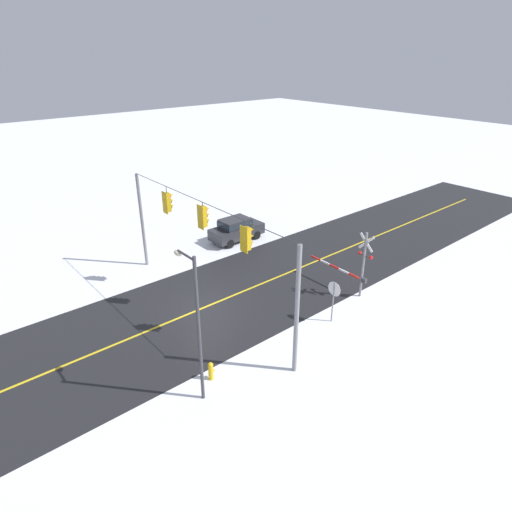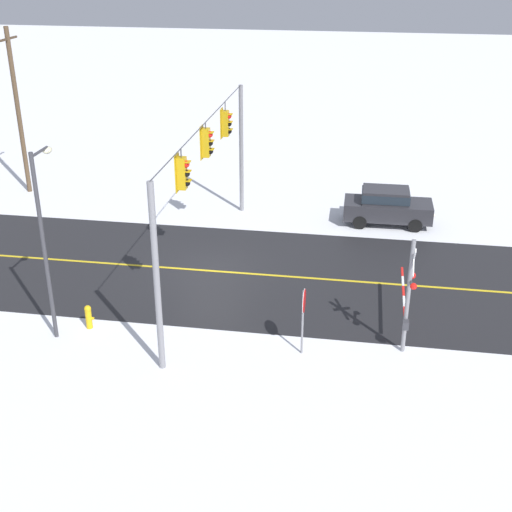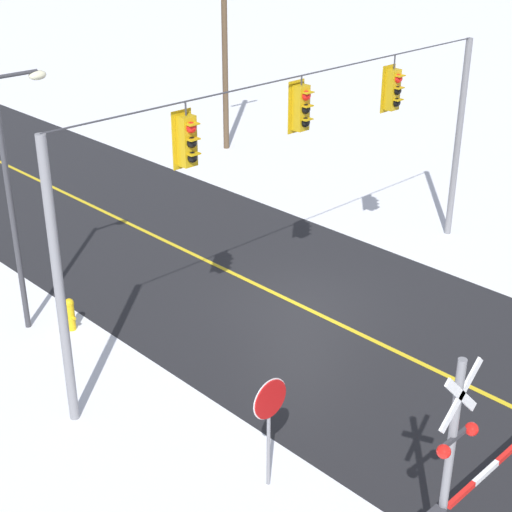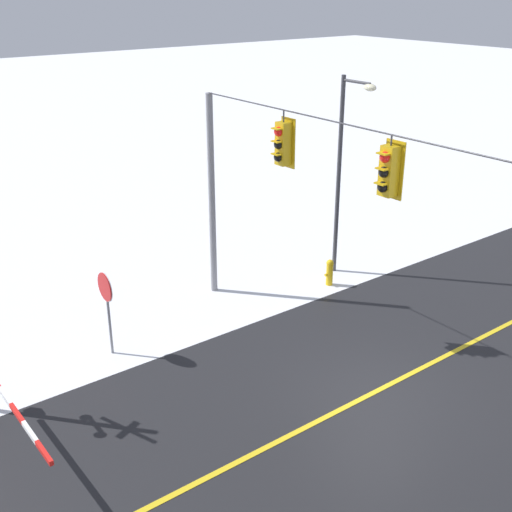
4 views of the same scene
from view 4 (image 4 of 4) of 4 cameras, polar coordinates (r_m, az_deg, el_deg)
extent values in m
plane|color=white|center=(16.15, 10.56, -11.68)|extent=(160.00, 160.00, 0.00)
cylinder|color=gray|center=(19.59, -3.92, 5.17)|extent=(0.20, 0.20, 6.20)
cylinder|color=#38383D|center=(13.66, 12.46, 10.27)|extent=(14.00, 0.04, 0.04)
cylinder|color=#38383D|center=(16.25, 2.46, 12.23)|extent=(0.04, 0.04, 0.29)
cube|color=#C6990F|center=(16.40, 2.42, 9.88)|extent=(0.34, 0.28, 1.08)
cube|color=#C6990F|center=(16.50, 2.85, 9.95)|extent=(0.52, 0.03, 1.26)
sphere|color=red|center=(16.23, 2.02, 10.90)|extent=(0.24, 0.24, 0.24)
cube|color=#C6990F|center=(16.17, 1.83, 11.17)|extent=(0.26, 0.16, 0.03)
sphere|color=black|center=(16.30, 2.00, 9.81)|extent=(0.24, 0.24, 0.24)
cube|color=#C6990F|center=(16.24, 1.81, 10.06)|extent=(0.26, 0.16, 0.03)
sphere|color=black|center=(16.38, 1.99, 8.72)|extent=(0.24, 0.24, 0.24)
cube|color=#C6990F|center=(16.32, 1.80, 8.97)|extent=(0.26, 0.16, 0.03)
cylinder|color=#38383D|center=(13.80, 11.86, 9.96)|extent=(0.04, 0.04, 0.22)
cube|color=#C6990F|center=(13.95, 11.64, 7.36)|extent=(0.34, 0.28, 1.08)
cube|color=#C6990F|center=(14.07, 12.08, 7.45)|extent=(0.52, 0.03, 1.26)
sphere|color=red|center=(13.76, 11.33, 8.55)|extent=(0.24, 0.24, 0.24)
cube|color=#C6990F|center=(13.69, 11.15, 8.85)|extent=(0.26, 0.16, 0.03)
sphere|color=black|center=(13.84, 11.22, 7.27)|extent=(0.24, 0.24, 0.24)
cube|color=#C6990F|center=(13.77, 11.05, 7.56)|extent=(0.26, 0.16, 0.03)
sphere|color=black|center=(13.93, 11.12, 6.00)|extent=(0.24, 0.24, 0.24)
cube|color=#C6990F|center=(13.86, 10.95, 6.29)|extent=(0.26, 0.16, 0.03)
cylinder|color=gray|center=(17.23, -12.86, -5.05)|extent=(0.07, 0.07, 2.30)
cylinder|color=#B71414|center=(16.86, -13.21, -2.69)|extent=(0.76, 0.03, 0.76)
cylinder|color=white|center=(16.87, -13.15, -2.67)|extent=(0.80, 0.02, 0.80)
cube|color=white|center=(14.76, -21.23, -11.49)|extent=(0.75, 0.08, 0.11)
cube|color=red|center=(14.14, -20.32, -12.92)|extent=(0.75, 0.08, 0.11)
cube|color=white|center=(13.54, -19.30, -14.48)|extent=(0.75, 0.08, 0.11)
cube|color=red|center=(12.96, -18.18, -16.17)|extent=(0.75, 0.08, 0.11)
cylinder|color=#38383D|center=(21.13, 7.29, 6.80)|extent=(0.14, 0.14, 6.50)
cylinder|color=#38383D|center=(20.11, 8.87, 14.94)|extent=(1.10, 0.09, 0.09)
ellipsoid|color=beige|center=(19.75, 10.02, 14.43)|extent=(0.44, 0.28, 0.22)
cylinder|color=gold|center=(21.06, 6.50, -1.65)|extent=(0.22, 0.22, 0.70)
sphere|color=gold|center=(20.89, 6.55, -0.63)|extent=(0.24, 0.24, 0.24)
cylinder|color=gold|center=(20.95, 6.23, -1.66)|extent=(0.09, 0.10, 0.09)
camera|label=1|loc=(34.48, 2.30, 29.82)|focal=30.89mm
camera|label=2|loc=(33.63, -33.22, 25.37)|focal=48.19mm
camera|label=3|loc=(22.29, -45.84, 19.37)|focal=54.54mm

